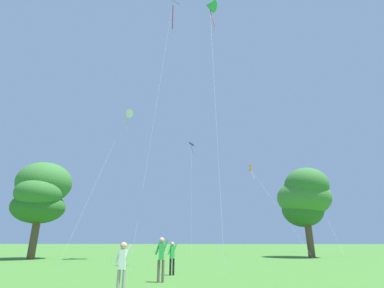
{
  "coord_description": "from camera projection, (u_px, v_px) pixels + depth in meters",
  "views": [
    {
      "loc": [
        2.49,
        -5.51,
        1.62
      ],
      "look_at": [
        0.73,
        26.04,
        12.56
      ],
      "focal_mm": 26.41,
      "sensor_mm": 36.0,
      "label": 1
    }
  ],
  "objects": [
    {
      "name": "kite_pink_low",
      "position": [
        172.0,
        9.0,
        32.7
      ],
      "size": [
        2.51,
        6.85,
        29.38
      ],
      "color": "pink",
      "rests_on": "ground_plane"
    },
    {
      "name": "kite_yellow_diamond",
      "position": [
        311.0,
        185.0,
        46.77
      ],
      "size": [
        1.09,
        9.52,
        11.64
      ],
      "color": "yellow",
      "rests_on": "ground_plane"
    },
    {
      "name": "kite_orange_box",
      "position": [
        251.0,
        169.0,
        38.05
      ],
      "size": [
        3.9,
        9.72,
        11.59
      ],
      "color": "orange",
      "rests_on": "ground_plane"
    },
    {
      "name": "person_far_back",
      "position": [
        161.0,
        255.0,
        12.09
      ],
      "size": [
        0.58,
        0.24,
        1.79
      ],
      "color": "#665B4C",
      "rests_on": "ground_plane"
    },
    {
      "name": "kite_black_large",
      "position": [
        192.0,
        150.0,
        48.94
      ],
      "size": [
        1.02,
        7.28,
        18.38
      ],
      "color": "black",
      "rests_on": "ground_plane"
    },
    {
      "name": "kite_white_distant",
      "position": [
        128.0,
        113.0,
        31.55
      ],
      "size": [
        3.13,
        6.7,
        15.78
      ],
      "color": "white",
      "rests_on": "ground_plane"
    },
    {
      "name": "tree_left_oak",
      "position": [
        304.0,
        197.0,
        32.02
      ],
      "size": [
        5.89,
        6.07,
        9.6
      ],
      "color": "brown",
      "rests_on": "ground_plane"
    },
    {
      "name": "kite_green_small",
      "position": [
        210.0,
        6.0,
        24.24
      ],
      "size": [
        1.49,
        5.76,
        21.45
      ],
      "color": "green",
      "rests_on": "ground_plane"
    },
    {
      "name": "tree_right_cluster",
      "position": [
        41.0,
        193.0,
        29.07
      ],
      "size": [
        5.45,
        5.87,
        9.58
      ],
      "color": "brown",
      "rests_on": "ground_plane"
    },
    {
      "name": "person_foreground_watcher",
      "position": [
        122.0,
        263.0,
        8.9
      ],
      "size": [
        0.52,
        0.22,
        1.6
      ],
      "color": "gray",
      "rests_on": "ground_plane"
    },
    {
      "name": "person_near_tree",
      "position": [
        172.0,
        255.0,
        14.54
      ],
      "size": [
        0.49,
        0.3,
        1.6
      ],
      "color": "black",
      "rests_on": "ground_plane"
    }
  ]
}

